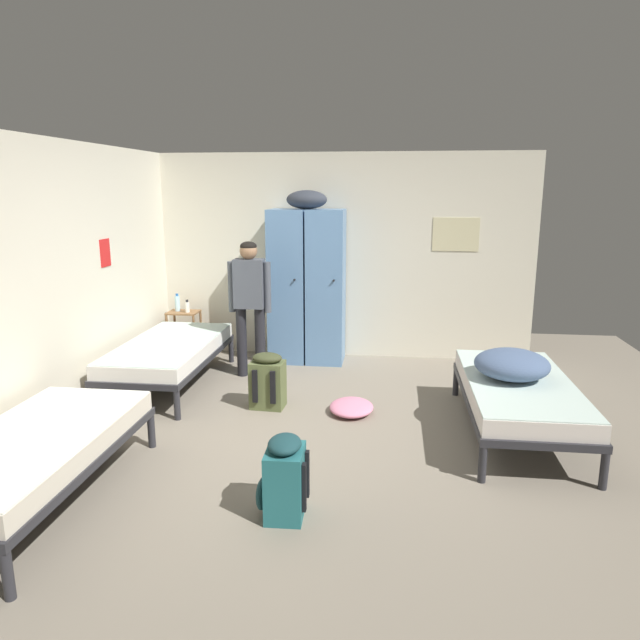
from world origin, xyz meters
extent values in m
plane|color=gray|center=(0.00, 0.00, 0.00)|extent=(7.76, 7.76, 0.00)
cube|color=beige|center=(0.00, 2.45, 1.26)|extent=(4.68, 0.06, 2.52)
cube|color=beige|center=(-2.31, 0.00, 1.26)|extent=(0.06, 4.85, 2.52)
cube|color=beige|center=(1.37, 2.42, 1.55)|extent=(0.55, 0.01, 0.40)
cube|color=red|center=(-2.28, 0.85, 1.45)|extent=(0.01, 0.20, 0.28)
cube|color=#5B84B2|center=(-0.62, 2.14, 0.93)|extent=(0.44, 0.52, 1.85)
cylinder|color=black|center=(-0.50, 1.87, 1.05)|extent=(0.02, 0.03, 0.02)
cube|color=#5B84B2|center=(-0.16, 2.14, 0.93)|extent=(0.44, 0.52, 1.85)
cylinder|color=black|center=(-0.04, 1.87, 1.05)|extent=(0.02, 0.03, 0.02)
ellipsoid|color=#333842|center=(-0.39, 2.14, 1.96)|extent=(0.48, 0.36, 0.22)
cylinder|color=brown|center=(-2.16, 2.03, 0.28)|extent=(0.03, 0.03, 0.55)
cylinder|color=brown|center=(-1.81, 2.03, 0.28)|extent=(0.03, 0.03, 0.55)
cylinder|color=brown|center=(-2.16, 2.30, 0.28)|extent=(0.03, 0.03, 0.55)
cylinder|color=brown|center=(-1.81, 2.30, 0.28)|extent=(0.03, 0.03, 0.55)
cube|color=brown|center=(-1.98, 2.17, 0.19)|extent=(0.38, 0.30, 0.02)
cube|color=brown|center=(-1.98, 2.17, 0.56)|extent=(0.38, 0.30, 0.02)
cylinder|color=#28282D|center=(-2.15, 0.10, 0.14)|extent=(0.06, 0.06, 0.28)
cylinder|color=#28282D|center=(-1.31, 0.10, 0.14)|extent=(0.06, 0.06, 0.28)
cylinder|color=#28282D|center=(-2.15, 1.94, 0.14)|extent=(0.06, 0.06, 0.28)
cylinder|color=#28282D|center=(-1.31, 1.94, 0.14)|extent=(0.06, 0.06, 0.28)
cube|color=#28282D|center=(-1.73, 1.02, 0.31)|extent=(0.90, 1.90, 0.06)
cube|color=silver|center=(-1.73, 1.02, 0.41)|extent=(0.87, 1.84, 0.14)
cube|color=silver|center=(-1.73, 1.02, 0.49)|extent=(0.86, 1.82, 0.01)
cylinder|color=#28282D|center=(2.15, 1.08, 0.14)|extent=(0.06, 0.06, 0.28)
cylinder|color=#28282D|center=(1.31, 1.08, 0.14)|extent=(0.06, 0.06, 0.28)
cylinder|color=#28282D|center=(2.15, -0.76, 0.14)|extent=(0.06, 0.06, 0.28)
cylinder|color=#28282D|center=(1.31, -0.76, 0.14)|extent=(0.06, 0.06, 0.28)
cube|color=#28282D|center=(1.73, 0.16, 0.31)|extent=(0.90, 1.90, 0.06)
cube|color=silver|center=(1.73, 0.16, 0.41)|extent=(0.87, 1.84, 0.14)
cube|color=silver|center=(1.73, 0.16, 0.49)|extent=(0.86, 1.82, 0.01)
cylinder|color=#28282D|center=(-1.31, -2.33, 0.14)|extent=(0.06, 0.06, 0.28)
cylinder|color=#28282D|center=(-2.15, -0.49, 0.14)|extent=(0.06, 0.06, 0.28)
cylinder|color=#28282D|center=(-1.31, -0.49, 0.14)|extent=(0.06, 0.06, 0.28)
cube|color=#28282D|center=(-1.73, -1.41, 0.31)|extent=(0.90, 1.90, 0.06)
cube|color=beige|center=(-1.73, -1.41, 0.41)|extent=(0.87, 1.84, 0.14)
cube|color=white|center=(-1.73, -1.41, 0.49)|extent=(0.86, 1.82, 0.01)
ellipsoid|color=slate|center=(1.67, 0.20, 0.62)|extent=(0.63, 0.63, 0.25)
cylinder|color=black|center=(-0.83, 1.45, 0.40)|extent=(0.12, 0.12, 0.79)
cylinder|color=black|center=(-1.04, 1.45, 0.40)|extent=(0.12, 0.12, 0.79)
cube|color=#474C56|center=(-0.94, 1.45, 1.06)|extent=(0.33, 0.20, 0.54)
cylinder|color=#474C56|center=(-0.73, 1.45, 1.02)|extent=(0.08, 0.08, 0.56)
cylinder|color=#474C56|center=(-1.14, 1.45, 1.02)|extent=(0.08, 0.08, 0.56)
sphere|color=#936B4C|center=(-0.94, 1.45, 1.43)|extent=(0.19, 0.19, 0.19)
ellipsoid|color=black|center=(-0.94, 1.45, 1.47)|extent=(0.18, 0.18, 0.11)
cylinder|color=#B2DBEA|center=(-2.06, 2.19, 0.67)|extent=(0.06, 0.06, 0.19)
cylinder|color=#2666B2|center=(-2.06, 2.19, 0.78)|extent=(0.03, 0.03, 0.03)
cylinder|color=white|center=(-1.91, 2.13, 0.64)|extent=(0.06, 0.06, 0.13)
cylinder|color=black|center=(-1.91, 2.13, 0.72)|extent=(0.03, 0.03, 0.03)
cube|color=#23666B|center=(-0.03, -1.36, 0.23)|extent=(0.25, 0.33, 0.46)
ellipsoid|color=#193D42|center=(-0.18, -1.37, 0.15)|extent=(0.09, 0.24, 0.20)
ellipsoid|color=#193D42|center=(-0.03, -1.36, 0.50)|extent=(0.23, 0.29, 0.10)
cube|color=black|center=(0.10, -1.27, 0.25)|extent=(0.03, 0.05, 0.32)
cube|color=black|center=(0.11, -1.45, 0.25)|extent=(0.03, 0.05, 0.32)
cube|color=#566038|center=(-0.55, 0.51, 0.23)|extent=(0.34, 0.26, 0.46)
ellipsoid|color=#383D23|center=(-0.54, 0.66, 0.15)|extent=(0.24, 0.10, 0.20)
ellipsoid|color=#383D23|center=(-0.55, 0.51, 0.50)|extent=(0.30, 0.23, 0.10)
cube|color=black|center=(-0.47, 0.37, 0.25)|extent=(0.05, 0.03, 0.32)
cube|color=black|center=(-0.64, 0.38, 0.25)|extent=(0.05, 0.03, 0.32)
ellipsoid|color=pink|center=(0.28, 0.47, 0.05)|extent=(0.42, 0.50, 0.11)
camera|label=1|loc=(0.62, -4.74, 2.09)|focal=32.59mm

